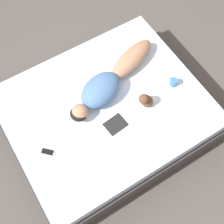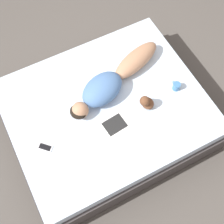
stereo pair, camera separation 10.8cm
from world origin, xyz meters
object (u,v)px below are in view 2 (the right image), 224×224
Objects in this scene: cell_phone at (45,147)px; open_magazine at (122,134)px; coffee_mug at (176,86)px; person at (112,81)px.

open_magazine is at bearing -62.00° from cell_phone.
open_magazine and cell_phone have the same top height.
coffee_mug is (0.21, -0.77, 0.04)m from open_magazine.
coffee_mug is at bearing -45.47° from cell_phone.
person reaches higher than coffee_mug.
person is 8.54× the size of cell_phone.
person is 0.59m from open_magazine.
open_magazine is at bearing 105.12° from coffee_mug.
open_magazine is 0.77m from cell_phone.
coffee_mug is at bearing -139.32° from person.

